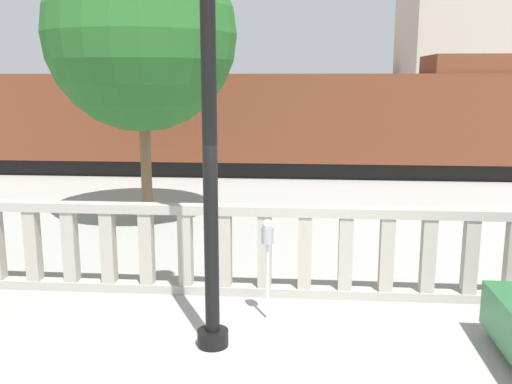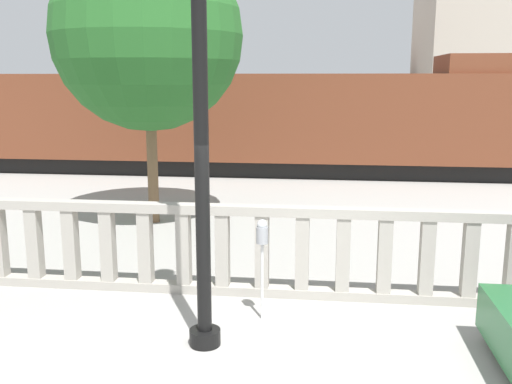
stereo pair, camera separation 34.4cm
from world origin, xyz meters
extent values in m
plane|color=gray|center=(0.00, 0.00, 0.00)|extent=(160.00, 160.00, 0.00)
cube|color=#9E998E|center=(0.00, 2.42, 0.07)|extent=(12.95, 0.24, 0.14)
cube|color=#9E998E|center=(0.00, 2.42, 1.33)|extent=(12.95, 0.24, 0.14)
cube|color=#9E998E|center=(-4.23, 2.42, 0.70)|extent=(0.20, 0.20, 1.12)
cube|color=#9E998E|center=(-3.62, 2.42, 0.70)|extent=(0.20, 0.20, 1.12)
cube|color=#9E998E|center=(-3.02, 2.42, 0.70)|extent=(0.20, 0.20, 1.12)
cube|color=#9E998E|center=(-2.41, 2.42, 0.70)|extent=(0.20, 0.20, 1.12)
cube|color=#9E998E|center=(-1.81, 2.42, 0.70)|extent=(0.20, 0.20, 1.12)
cube|color=#9E998E|center=(-1.21, 2.42, 0.70)|extent=(0.20, 0.20, 1.12)
cube|color=#9E998E|center=(-0.60, 2.42, 0.70)|extent=(0.20, 0.20, 1.12)
cube|color=#9E998E|center=(0.00, 2.42, 0.70)|extent=(0.20, 0.20, 1.12)
cube|color=#9E998E|center=(0.60, 2.42, 0.70)|extent=(0.20, 0.20, 1.12)
cube|color=#9E998E|center=(1.21, 2.42, 0.70)|extent=(0.20, 0.20, 1.12)
cube|color=#9E998E|center=(1.81, 2.42, 0.70)|extent=(0.20, 0.20, 1.12)
cube|color=#9E998E|center=(2.41, 2.42, 0.70)|extent=(0.20, 0.20, 1.12)
cylinder|color=black|center=(-1.13, 0.69, 0.10)|extent=(0.39, 0.39, 0.20)
cylinder|color=black|center=(-1.13, 0.69, 2.84)|extent=(0.18, 0.18, 5.27)
cylinder|color=silver|center=(-0.51, 1.56, 0.54)|extent=(0.04, 0.04, 1.08)
cylinder|color=gray|center=(-0.51, 1.56, 1.19)|extent=(0.16, 0.16, 0.23)
sphere|color=#B2B7BC|center=(-0.51, 1.56, 1.34)|extent=(0.14, 0.14, 0.14)
cube|color=black|center=(-3.03, 13.92, 0.28)|extent=(19.69, 2.46, 0.55)
cube|color=brown|center=(-3.03, 13.92, 1.97)|extent=(20.09, 3.07, 2.85)
cube|color=brown|center=(5.51, 13.92, 3.70)|extent=(3.00, 2.77, 0.60)
cube|color=black|center=(1.67, 29.14, 0.28)|extent=(21.85, 2.44, 0.55)
cube|color=brown|center=(1.67, 29.14, 1.96)|extent=(22.29, 3.05, 2.82)
cube|color=brown|center=(11.31, 29.14, 3.67)|extent=(3.00, 2.75, 0.60)
cylinder|color=brown|center=(-3.57, 6.63, 1.31)|extent=(0.24, 0.24, 2.61)
sphere|color=#235B23|center=(-3.57, 6.63, 4.17)|extent=(4.16, 4.16, 4.16)
camera|label=1|loc=(-0.05, -5.81, 3.26)|focal=40.00mm
camera|label=2|loc=(0.30, -5.77, 3.26)|focal=40.00mm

